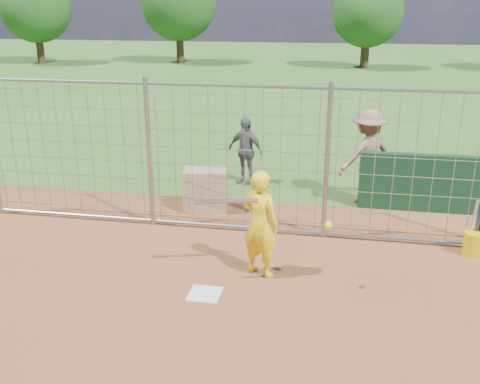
% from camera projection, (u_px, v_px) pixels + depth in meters
% --- Properties ---
extents(ground, '(100.00, 100.00, 0.00)m').
position_uv_depth(ground, '(208.00, 287.00, 7.43)').
color(ground, '#2D591E').
rests_on(ground, ground).
extents(home_plate, '(0.43, 0.43, 0.02)m').
position_uv_depth(home_plate, '(205.00, 294.00, 7.24)').
color(home_plate, silver).
rests_on(home_plate, ground).
extents(dugout_wall, '(2.60, 0.20, 1.10)m').
position_uv_depth(dugout_wall, '(430.00, 183.00, 10.00)').
color(dugout_wall, '#11381E').
rests_on(dugout_wall, ground).
extents(batter, '(0.68, 0.58, 1.58)m').
position_uv_depth(batter, '(260.00, 224.00, 7.55)').
color(batter, yellow).
rests_on(batter, ground).
extents(bystander_b, '(0.92, 0.67, 1.46)m').
position_uv_depth(bystander_b, '(245.00, 150.00, 11.57)').
color(bystander_b, '#5A5A5F').
rests_on(bystander_b, ground).
extents(bystander_c, '(1.37, 1.24, 1.84)m').
position_uv_depth(bystander_c, '(367.00, 156.00, 10.44)').
color(bystander_c, '#8F634E').
rests_on(bystander_c, ground).
extents(equipment_bin, '(0.88, 0.67, 0.80)m').
position_uv_depth(equipment_bin, '(205.00, 190.00, 10.11)').
color(equipment_bin, tan).
rests_on(equipment_bin, ground).
extents(equipment_in_play, '(1.86, 0.29, 0.31)m').
position_uv_depth(equipment_in_play, '(251.00, 207.00, 7.19)').
color(equipment_in_play, silver).
rests_on(equipment_in_play, ground).
extents(bucket_with_bats, '(0.34, 0.38, 0.97)m').
position_uv_depth(bucket_with_bats, '(475.00, 240.00, 8.32)').
color(bucket_with_bats, '#DEB50B').
rests_on(bucket_with_bats, ground).
extents(backstop_fence, '(9.08, 0.08, 2.60)m').
position_uv_depth(backstop_fence, '(235.00, 161.00, 8.87)').
color(backstop_fence, gray).
rests_on(backstop_fence, ground).
extents(tree_line, '(44.66, 6.72, 6.48)m').
position_uv_depth(tree_line, '(371.00, 4.00, 31.74)').
color(tree_line, '#3F2B19').
rests_on(tree_line, ground).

